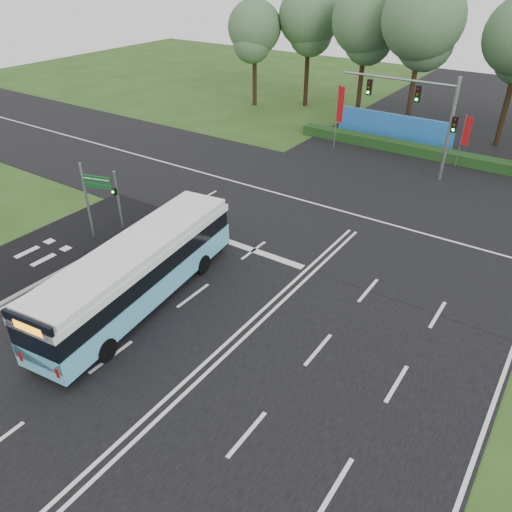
{
  "coord_description": "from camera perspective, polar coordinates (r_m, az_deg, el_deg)",
  "views": [
    {
      "loc": [
        9.78,
        -13.98,
        13.78
      ],
      "look_at": [
        -1.1,
        2.0,
        1.96
      ],
      "focal_mm": 35.0,
      "sensor_mm": 36.0,
      "label": 1
    }
  ],
  "objects": [
    {
      "name": "ground",
      "position": [
        21.93,
        -0.56,
        -7.49
      ],
      "size": [
        120.0,
        120.0,
        0.0
      ],
      "primitive_type": "plane",
      "color": "#294517",
      "rests_on": "ground"
    },
    {
      "name": "road_main",
      "position": [
        21.92,
        -0.56,
        -7.45
      ],
      "size": [
        20.0,
        120.0,
        0.04
      ],
      "primitive_type": "cube",
      "color": "black",
      "rests_on": "ground"
    },
    {
      "name": "road_cross",
      "position": [
        30.98,
        12.22,
        4.33
      ],
      "size": [
        120.0,
        14.0,
        0.05
      ],
      "primitive_type": "cube",
      "color": "black",
      "rests_on": "ground"
    },
    {
      "name": "bike_path",
      "position": [
        28.39,
        -25.54,
        -0.92
      ],
      "size": [
        5.0,
        18.0,
        0.06
      ],
      "primitive_type": "cube",
      "color": "black",
      "rests_on": "ground"
    },
    {
      "name": "kerb_strip",
      "position": [
        26.53,
        -22.75,
        -2.45
      ],
      "size": [
        0.25,
        18.0,
        0.12
      ],
      "primitive_type": "cube",
      "color": "gray",
      "rests_on": "ground"
    },
    {
      "name": "city_bus",
      "position": [
        22.67,
        -13.23,
        -1.72
      ],
      "size": [
        3.85,
        11.89,
        3.35
      ],
      "rotation": [
        0.0,
        0.0,
        0.12
      ],
      "color": "#5AB1D2",
      "rests_on": "ground"
    },
    {
      "name": "pedestrian_signal",
      "position": [
        29.24,
        -15.55,
        6.35
      ],
      "size": [
        0.32,
        0.42,
        3.54
      ],
      "rotation": [
        0.0,
        0.0,
        -0.23
      ],
      "color": "gray",
      "rests_on": "ground"
    },
    {
      "name": "street_sign",
      "position": [
        28.2,
        -18.33,
        6.8
      ],
      "size": [
        1.67,
        0.56,
        4.43
      ],
      "rotation": [
        0.0,
        0.0,
        0.28
      ],
      "color": "gray",
      "rests_on": "ground"
    },
    {
      "name": "banner_flag_left",
      "position": [
        41.18,
        9.49,
        16.31
      ],
      "size": [
        0.7,
        0.36,
        5.12
      ],
      "rotation": [
        0.0,
        0.0,
        -0.43
      ],
      "color": "gray",
      "rests_on": "ground"
    },
    {
      "name": "banner_flag_mid",
      "position": [
        39.89,
        22.82,
        12.74
      ],
      "size": [
        0.56,
        0.2,
        3.91
      ],
      "rotation": [
        0.0,
        0.0,
        -0.29
      ],
      "color": "gray",
      "rests_on": "ground"
    },
    {
      "name": "traffic_light_gantry",
      "position": [
        36.93,
        18.85,
        15.55
      ],
      "size": [
        8.41,
        0.28,
        7.0
      ],
      "color": "gray",
      "rests_on": "ground"
    },
    {
      "name": "hedge",
      "position": [
        41.9,
        19.27,
        11.08
      ],
      "size": [
        22.0,
        1.2,
        0.8
      ],
      "primitive_type": "cube",
      "color": "#193915",
      "rests_on": "ground"
    },
    {
      "name": "blue_hoarding",
      "position": [
        45.05,
        15.49,
        14.0
      ],
      "size": [
        10.0,
        0.3,
        2.2
      ],
      "primitive_type": "cube",
      "color": "blue",
      "rests_on": "ground"
    },
    {
      "name": "eucalyptus_row",
      "position": [
        45.95,
        23.41,
        22.45
      ],
      "size": [
        45.99,
        9.8,
        12.52
      ],
      "color": "black",
      "rests_on": "ground"
    }
  ]
}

